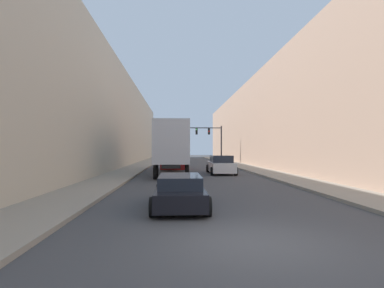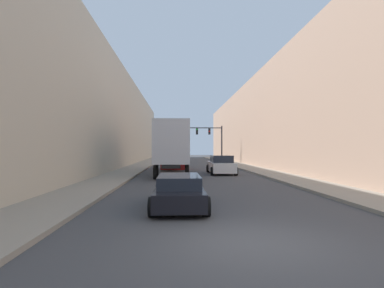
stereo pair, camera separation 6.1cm
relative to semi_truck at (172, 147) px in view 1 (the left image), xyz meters
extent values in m
plane|color=#424244|center=(2.11, -19.84, -2.37)|extent=(200.00, 200.00, 0.00)
cube|color=gray|center=(8.40, 10.16, -2.29)|extent=(2.75, 80.00, 0.15)
cube|color=gray|center=(-4.17, 10.16, -2.29)|extent=(2.75, 80.00, 0.15)
cube|color=#997A66|center=(12.77, 10.16, 3.23)|extent=(6.00, 80.00, 11.20)
cube|color=beige|center=(-8.55, 10.16, 3.34)|extent=(6.00, 80.00, 11.42)
cube|color=silver|center=(0.00, -1.15, 0.31)|extent=(2.59, 10.48, 3.15)
cube|color=black|center=(0.00, -1.15, -1.42)|extent=(1.29, 10.48, 0.24)
cube|color=maroon|center=(0.00, 5.43, -0.99)|extent=(2.59, 2.70, 2.75)
cylinder|color=black|center=(-1.14, -5.19, -1.87)|extent=(0.25, 1.00, 1.00)
cylinder|color=black|center=(1.14, -5.19, -1.87)|extent=(0.25, 1.00, 1.00)
cylinder|color=black|center=(-1.14, -3.99, -1.87)|extent=(0.25, 1.00, 1.00)
cylinder|color=black|center=(1.14, -3.99, -1.87)|extent=(0.25, 1.00, 1.00)
cylinder|color=black|center=(-1.14, 5.43, -1.87)|extent=(0.25, 1.00, 1.00)
cylinder|color=black|center=(1.14, 5.43, -1.87)|extent=(0.25, 1.00, 1.00)
cube|color=black|center=(0.49, -15.36, -1.90)|extent=(1.72, 4.68, 0.59)
cube|color=#1E232D|center=(0.49, -15.59, -1.39)|extent=(1.51, 2.57, 0.43)
cylinder|color=black|center=(-0.37, -13.72, -2.05)|extent=(0.25, 0.64, 0.64)
cylinder|color=black|center=(1.36, -13.72, -2.05)|extent=(0.25, 0.64, 0.64)
cylinder|color=black|center=(-0.37, -17.10, -2.05)|extent=(0.25, 0.64, 0.64)
cylinder|color=black|center=(1.36, -17.10, -2.05)|extent=(0.25, 0.64, 0.64)
cube|color=silver|center=(4.24, -0.72, -1.77)|extent=(1.92, 4.83, 0.82)
cube|color=#1E232D|center=(4.24, -0.96, -1.06)|extent=(1.69, 2.66, 0.60)
cylinder|color=black|center=(3.28, 0.99, -2.02)|extent=(0.25, 0.70, 0.70)
cylinder|color=black|center=(5.20, 0.99, -2.02)|extent=(0.25, 0.70, 0.70)
cylinder|color=black|center=(3.28, -2.54, -2.02)|extent=(0.25, 0.70, 0.70)
cylinder|color=black|center=(5.20, -2.54, -2.02)|extent=(0.25, 0.70, 0.70)
cylinder|color=black|center=(6.88, 16.37, 0.39)|extent=(0.20, 0.20, 5.51)
cube|color=black|center=(3.28, 16.37, 2.85)|extent=(7.20, 0.12, 0.12)
cube|color=black|center=(5.08, 16.37, 2.34)|extent=(0.30, 0.24, 0.90)
sphere|color=red|center=(5.08, 16.23, 2.34)|extent=(0.18, 0.18, 0.18)
cube|color=black|center=(3.28, 16.37, 2.34)|extent=(0.30, 0.24, 0.90)
sphere|color=green|center=(3.28, 16.23, 2.62)|extent=(0.18, 0.18, 0.18)
cube|color=black|center=(1.48, 16.37, 2.34)|extent=(0.30, 0.24, 0.90)
sphere|color=red|center=(1.48, 16.23, 2.06)|extent=(0.18, 0.18, 0.18)
camera|label=1|loc=(0.36, -26.69, -0.20)|focal=28.00mm
camera|label=2|loc=(0.42, -26.69, -0.20)|focal=28.00mm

